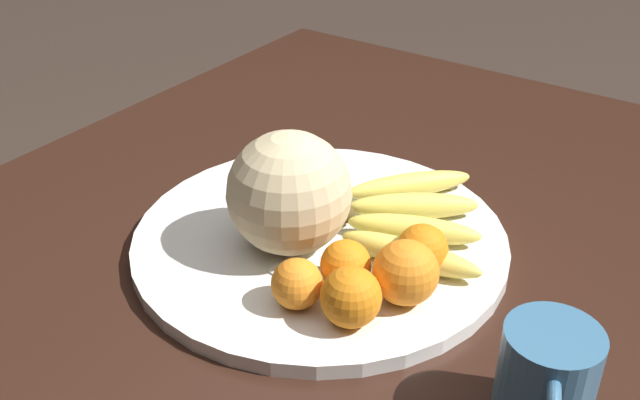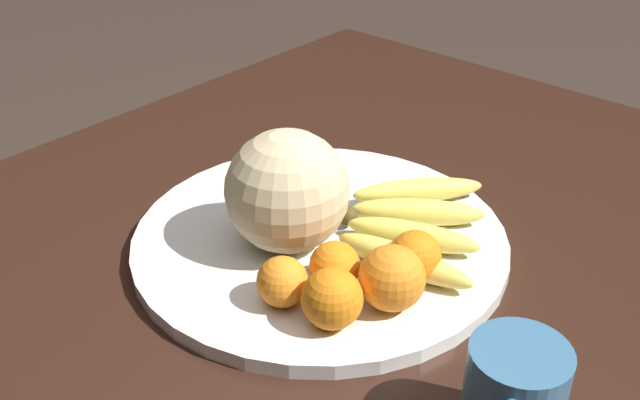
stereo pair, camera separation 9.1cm
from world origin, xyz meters
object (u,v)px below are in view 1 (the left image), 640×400
at_px(banana_bunch, 410,217).
at_px(orange_front_right, 406,272).
at_px(orange_back_right, 346,265).
at_px(produce_tag, 308,260).
at_px(orange_front_left, 422,249).
at_px(melon, 289,193).
at_px(ceramic_mug, 546,380).
at_px(fruit_bowl, 320,239).
at_px(kitchen_table, 371,306).
at_px(orange_back_left, 295,283).
at_px(orange_mid_center, 351,297).

bearing_deg(banana_bunch, orange_front_right, -92.78).
height_order(orange_front_right, orange_back_right, orange_front_right).
relative_size(orange_back_right, produce_tag, 0.57).
bearing_deg(orange_front_left, orange_front_right, -170.38).
height_order(orange_front_left, orange_back_right, orange_front_left).
height_order(melon, ceramic_mug, melon).
height_order(banana_bunch, orange_back_right, orange_back_right).
bearing_deg(produce_tag, fruit_bowl, 30.48).
distance_m(kitchen_table, orange_front_left, 0.17).
bearing_deg(orange_front_right, banana_bunch, 26.22).
distance_m(melon, banana_bunch, 0.16).
bearing_deg(orange_back_right, orange_back_left, 154.28).
height_order(orange_mid_center, orange_back_right, orange_mid_center).
distance_m(fruit_bowl, ceramic_mug, 0.35).
relative_size(fruit_bowl, orange_back_left, 8.27).
xyz_separation_m(kitchen_table, orange_mid_center, (-0.15, -0.06, 0.15)).
xyz_separation_m(orange_back_right, produce_tag, (0.01, 0.06, -0.03)).
xyz_separation_m(produce_tag, ceramic_mug, (-0.06, -0.31, 0.03)).
bearing_deg(orange_mid_center, kitchen_table, 22.32).
distance_m(kitchen_table, orange_back_right, 0.18).
relative_size(orange_back_left, orange_back_right, 0.98).
bearing_deg(ceramic_mug, banana_bunch, 51.71).
bearing_deg(fruit_bowl, banana_bunch, -49.60).
bearing_deg(orange_front_right, orange_back_right, 103.83).
bearing_deg(orange_front_right, kitchen_table, 46.09).
height_order(kitchen_table, orange_front_right, orange_front_right).
relative_size(produce_tag, ceramic_mug, 0.81).
height_order(orange_back_right, produce_tag, orange_back_right).
xyz_separation_m(banana_bunch, produce_tag, (-0.13, 0.07, -0.02)).
distance_m(banana_bunch, ceramic_mug, 0.31).
height_order(kitchen_table, ceramic_mug, ceramic_mug).
relative_size(kitchen_table, orange_mid_center, 19.65).
relative_size(fruit_bowl, orange_front_right, 6.41).
height_order(orange_mid_center, produce_tag, orange_mid_center).
bearing_deg(orange_front_right, produce_tag, 91.20).
bearing_deg(banana_bunch, fruit_bowl, -168.60).
xyz_separation_m(fruit_bowl, melon, (-0.04, 0.02, 0.08)).
distance_m(orange_front_right, produce_tag, 0.13).
relative_size(kitchen_table, fruit_bowl, 2.76).
xyz_separation_m(fruit_bowl, orange_front_left, (0.00, -0.14, 0.04)).
bearing_deg(ceramic_mug, orange_mid_center, 89.96).
height_order(orange_front_left, orange_back_left, orange_front_left).
xyz_separation_m(kitchen_table, fruit_bowl, (-0.03, 0.06, 0.10)).
bearing_deg(orange_front_left, orange_back_right, 142.55).
bearing_deg(orange_front_left, fruit_bowl, 91.82).
bearing_deg(fruit_bowl, produce_tag, -159.22).
xyz_separation_m(orange_front_left, orange_back_right, (-0.07, 0.06, -0.00)).
relative_size(melon, produce_tag, 1.47).
xyz_separation_m(kitchen_table, orange_front_right, (-0.09, -0.09, 0.15)).
bearing_deg(banana_bunch, kitchen_table, -155.50).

